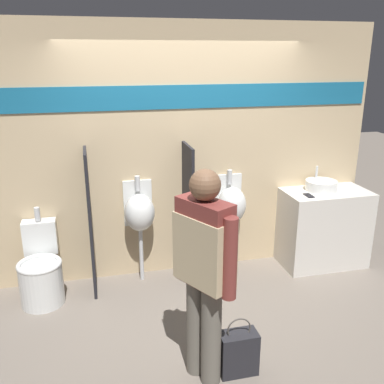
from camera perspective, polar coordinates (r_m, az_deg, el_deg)
ground_plane at (r=4.58m, az=0.52°, el=-13.27°), size 16.00×16.00×0.00m
display_wall at (r=4.61m, az=-1.28°, el=5.28°), size 4.27×0.07×2.70m
sink_counter at (r=5.20m, az=17.12°, el=-4.59°), size 0.96×0.54×0.89m
sink_basin at (r=5.06m, az=16.84°, el=0.86°), size 0.35×0.35×0.25m
cell_phone at (r=4.82m, az=15.30°, el=-0.46°), size 0.07×0.14×0.01m
divider_near_counter at (r=4.44m, az=-13.41°, el=-4.01°), size 0.03×0.45×1.49m
divider_mid at (r=4.55m, az=-0.47°, el=-2.98°), size 0.03×0.45×1.49m
urinal_near_counter at (r=4.53m, az=-7.01°, el=-2.75°), size 0.32×0.30×1.15m
urinal_far at (r=4.75m, az=5.29°, el=-1.72°), size 0.32×0.30×1.15m
toilet at (r=4.56m, az=-19.47°, el=-10.18°), size 0.43×0.59×0.91m
person_in_vest at (r=3.06m, az=1.64°, el=-9.55°), size 0.40×0.51×1.65m
shopping_bag at (r=3.53m, az=6.17°, el=-20.48°), size 0.30×0.16×0.49m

